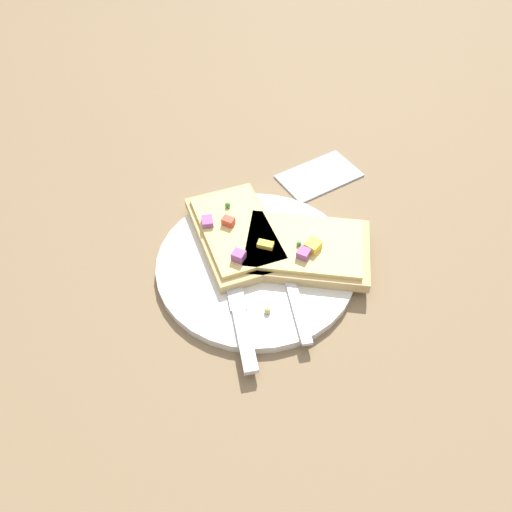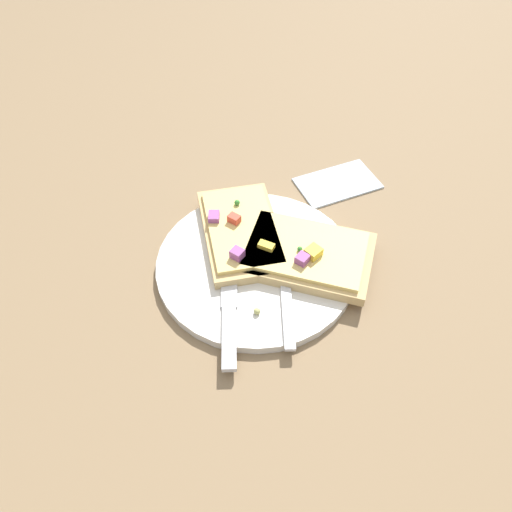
{
  "view_description": "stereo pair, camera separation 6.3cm",
  "coord_description": "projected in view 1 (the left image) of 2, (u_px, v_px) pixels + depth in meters",
  "views": [
    {
      "loc": [
        0.22,
        0.35,
        0.5
      ],
      "look_at": [
        0.0,
        0.0,
        0.02
      ],
      "focal_mm": 35.0,
      "sensor_mm": 36.0,
      "label": 1
    },
    {
      "loc": [
        0.16,
        0.38,
        0.5
      ],
      "look_at": [
        0.0,
        0.0,
        0.02
      ],
      "focal_mm": 35.0,
      "sensor_mm": 36.0,
      "label": 2
    }
  ],
  "objects": [
    {
      "name": "plate",
      "position": [
        256.0,
        264.0,
        0.64
      ],
      "size": [
        0.25,
        0.25,
        0.01
      ],
      "color": "silver",
      "rests_on": "ground"
    },
    {
      "name": "crumb_scatter",
      "position": [
        253.0,
        226.0,
        0.67
      ],
      "size": [
        0.11,
        0.17,
        0.01
      ],
      "color": "tan",
      "rests_on": "plate"
    },
    {
      "name": "napkin",
      "position": [
        319.0,
        175.0,
        0.76
      ],
      "size": [
        0.12,
        0.07,
        0.01
      ],
      "color": "silver",
      "rests_on": "ground"
    },
    {
      "name": "ground_plane",
      "position": [
        256.0,
        267.0,
        0.64
      ],
      "size": [
        4.0,
        4.0,
        0.0
      ],
      "primitive_type": "plane",
      "color": "#7F6647"
    },
    {
      "name": "knife",
      "position": [
        238.0,
        304.0,
        0.59
      ],
      "size": [
        0.09,
        0.21,
        0.01
      ],
      "rotation": [
        0.0,
        0.0,
        4.34
      ],
      "color": "silver",
      "rests_on": "plate"
    },
    {
      "name": "fork",
      "position": [
        286.0,
        269.0,
        0.62
      ],
      "size": [
        0.09,
        0.19,
        0.01
      ],
      "rotation": [
        0.0,
        0.0,
        4.33
      ],
      "color": "silver",
      "rests_on": "plate"
    },
    {
      "name": "pizza_slice_corner",
      "position": [
        304.0,
        248.0,
        0.64
      ],
      "size": [
        0.2,
        0.19,
        0.03
      ],
      "rotation": [
        0.0,
        0.0,
        5.59
      ],
      "color": "tan",
      "rests_on": "plate"
    },
    {
      "name": "pizza_slice_main",
      "position": [
        234.0,
        234.0,
        0.65
      ],
      "size": [
        0.13,
        0.18,
        0.03
      ],
      "rotation": [
        0.0,
        0.0,
        4.51
      ],
      "color": "tan",
      "rests_on": "plate"
    }
  ]
}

